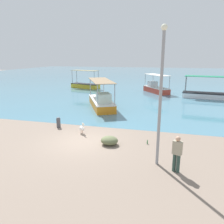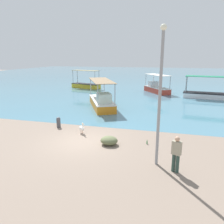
{
  "view_description": "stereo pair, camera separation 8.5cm",
  "coord_description": "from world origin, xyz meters",
  "px_view_note": "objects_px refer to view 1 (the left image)",
  "views": [
    {
      "loc": [
        4.87,
        -11.63,
        5.06
      ],
      "look_at": [
        0.94,
        3.51,
        1.06
      ],
      "focal_mm": 35.0,
      "sensor_mm": 36.0,
      "label": 1
    },
    {
      "loc": [
        4.95,
        -11.61,
        5.06
      ],
      "look_at": [
        0.94,
        3.51,
        1.06
      ],
      "focal_mm": 35.0,
      "sensor_mm": 36.0,
      "label": 2
    }
  ],
  "objects_px": {
    "fishing_boat_near_right": "(102,101)",
    "mooring_bollard": "(58,122)",
    "fishing_boat_outer": "(156,88)",
    "lamp_post": "(161,91)",
    "fisherman_standing": "(177,153)",
    "fishing_boat_center": "(85,85)",
    "net_pile": "(109,141)",
    "fishing_boat_far_left": "(209,94)",
    "glass_bottle": "(147,142)",
    "pelican": "(82,128)"
  },
  "relations": [
    {
      "from": "fishing_boat_center",
      "to": "net_pile",
      "type": "distance_m",
      "value": 24.0
    },
    {
      "from": "fishing_boat_far_left",
      "to": "lamp_post",
      "type": "xyz_separation_m",
      "value": [
        -5.23,
        -18.94,
        3.02
      ]
    },
    {
      "from": "fishing_boat_near_right",
      "to": "fishing_boat_outer",
      "type": "height_order",
      "value": "fishing_boat_near_right"
    },
    {
      "from": "fishing_boat_near_right",
      "to": "fishing_boat_outer",
      "type": "distance_m",
      "value": 12.11
    },
    {
      "from": "fishing_boat_center",
      "to": "net_pile",
      "type": "xyz_separation_m",
      "value": [
        10.01,
        -21.8,
        -0.31
      ]
    },
    {
      "from": "mooring_bollard",
      "to": "glass_bottle",
      "type": "xyz_separation_m",
      "value": [
        6.62,
        -1.53,
        -0.3
      ]
    },
    {
      "from": "fishing_boat_near_right",
      "to": "glass_bottle",
      "type": "bearing_deg",
      "value": -57.03
    },
    {
      "from": "mooring_bollard",
      "to": "fisherman_standing",
      "type": "xyz_separation_m",
      "value": [
        8.18,
        -4.45,
        0.5
      ]
    },
    {
      "from": "net_pile",
      "to": "fishing_boat_near_right",
      "type": "bearing_deg",
      "value": 109.93
    },
    {
      "from": "pelican",
      "to": "net_pile",
      "type": "xyz_separation_m",
      "value": [
        2.3,
        -1.39,
        -0.12
      ]
    },
    {
      "from": "fisherman_standing",
      "to": "glass_bottle",
      "type": "height_order",
      "value": "fisherman_standing"
    },
    {
      "from": "net_pile",
      "to": "fishing_boat_far_left",
      "type": "bearing_deg",
      "value": 64.87
    },
    {
      "from": "fishing_boat_near_right",
      "to": "fisherman_standing",
      "type": "distance_m",
      "value": 13.3
    },
    {
      "from": "fishing_boat_far_left",
      "to": "lamp_post",
      "type": "distance_m",
      "value": 19.88
    },
    {
      "from": "lamp_post",
      "to": "fisherman_standing",
      "type": "xyz_separation_m",
      "value": [
        0.87,
        -0.54,
        -2.64
      ]
    },
    {
      "from": "fisherman_standing",
      "to": "fishing_boat_far_left",
      "type": "bearing_deg",
      "value": 77.38
    },
    {
      "from": "pelican",
      "to": "fishing_boat_near_right",
      "type": "bearing_deg",
      "value": 97.31
    },
    {
      "from": "fishing_boat_center",
      "to": "pelican",
      "type": "height_order",
      "value": "fishing_boat_center"
    },
    {
      "from": "fishing_boat_near_right",
      "to": "mooring_bollard",
      "type": "xyz_separation_m",
      "value": [
        -1.18,
        -6.85,
        -0.26
      ]
    },
    {
      "from": "fishing_boat_near_right",
      "to": "fisherman_standing",
      "type": "xyz_separation_m",
      "value": [
        7.0,
        -11.3,
        0.24
      ]
    },
    {
      "from": "fishing_boat_outer",
      "to": "fisherman_standing",
      "type": "xyz_separation_m",
      "value": [
        2.28,
        -22.46,
        0.28
      ]
    },
    {
      "from": "fisherman_standing",
      "to": "mooring_bollard",
      "type": "bearing_deg",
      "value": 151.45
    },
    {
      "from": "lamp_post",
      "to": "fishing_boat_near_right",
      "type": "bearing_deg",
      "value": 119.68
    },
    {
      "from": "mooring_bollard",
      "to": "net_pile",
      "type": "height_order",
      "value": "mooring_bollard"
    },
    {
      "from": "fisherman_standing",
      "to": "net_pile",
      "type": "relative_size",
      "value": 1.65
    },
    {
      "from": "pelican",
      "to": "fisherman_standing",
      "type": "height_order",
      "value": "fisherman_standing"
    },
    {
      "from": "fisherman_standing",
      "to": "glass_bottle",
      "type": "relative_size",
      "value": 6.26
    },
    {
      "from": "fishing_boat_far_left",
      "to": "fisherman_standing",
      "type": "distance_m",
      "value": 19.97
    },
    {
      "from": "fishing_boat_far_left",
      "to": "net_pile",
      "type": "bearing_deg",
      "value": -115.13
    },
    {
      "from": "fishing_boat_center",
      "to": "pelican",
      "type": "relative_size",
      "value": 6.41
    },
    {
      "from": "fishing_boat_far_left",
      "to": "mooring_bollard",
      "type": "distance_m",
      "value": 19.58
    },
    {
      "from": "fishing_boat_far_left",
      "to": "fishing_boat_center",
      "type": "height_order",
      "value": "fishing_boat_center"
    },
    {
      "from": "mooring_bollard",
      "to": "fishing_boat_center",
      "type": "bearing_deg",
      "value": 105.81
    },
    {
      "from": "lamp_post",
      "to": "net_pile",
      "type": "bearing_deg",
      "value": 149.04
    },
    {
      "from": "fishing_boat_far_left",
      "to": "fishing_boat_outer",
      "type": "relative_size",
      "value": 1.29
    },
    {
      "from": "lamp_post",
      "to": "glass_bottle",
      "type": "height_order",
      "value": "lamp_post"
    },
    {
      "from": "fishing_boat_center",
      "to": "glass_bottle",
      "type": "relative_size",
      "value": 18.98
    },
    {
      "from": "fishing_boat_far_left",
      "to": "net_pile",
      "type": "height_order",
      "value": "fishing_boat_far_left"
    },
    {
      "from": "lamp_post",
      "to": "net_pile",
      "type": "distance_m",
      "value": 4.68
    },
    {
      "from": "net_pile",
      "to": "pelican",
      "type": "bearing_deg",
      "value": 148.81
    },
    {
      "from": "fishing_boat_outer",
      "to": "lamp_post",
      "type": "distance_m",
      "value": 22.15
    },
    {
      "from": "fishing_boat_outer",
      "to": "fishing_boat_near_right",
      "type": "bearing_deg",
      "value": -112.92
    },
    {
      "from": "fishing_boat_far_left",
      "to": "fishing_boat_outer",
      "type": "bearing_deg",
      "value": 155.89
    },
    {
      "from": "fishing_boat_center",
      "to": "lamp_post",
      "type": "height_order",
      "value": "lamp_post"
    },
    {
      "from": "fishing_boat_far_left",
      "to": "fisherman_standing",
      "type": "height_order",
      "value": "fishing_boat_far_left"
    },
    {
      "from": "fishing_boat_near_right",
      "to": "fisherman_standing",
      "type": "height_order",
      "value": "fishing_boat_near_right"
    },
    {
      "from": "fishing_boat_far_left",
      "to": "pelican",
      "type": "relative_size",
      "value": 7.94
    },
    {
      "from": "fishing_boat_outer",
      "to": "glass_bottle",
      "type": "distance_m",
      "value": 19.56
    },
    {
      "from": "lamp_post",
      "to": "net_pile",
      "type": "relative_size",
      "value": 6.21
    },
    {
      "from": "fishing_boat_near_right",
      "to": "mooring_bollard",
      "type": "height_order",
      "value": "fishing_boat_near_right"
    }
  ]
}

